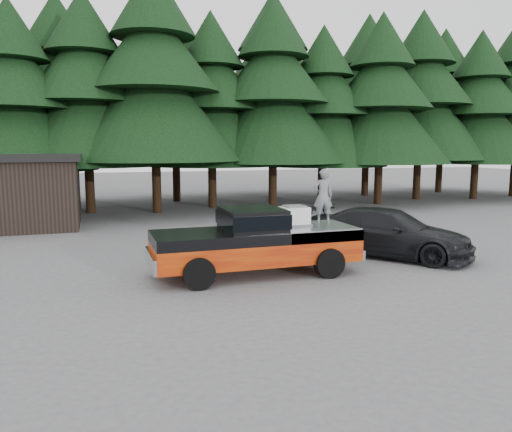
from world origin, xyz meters
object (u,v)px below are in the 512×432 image
object	(u,v)px
pickup_truck	(255,252)
man_on_bed	(323,196)
air_compressor	(294,217)
parked_car	(388,232)

from	to	relation	value
pickup_truck	man_on_bed	bearing A→B (deg)	8.59
air_compressor	man_on_bed	world-z (taller)	man_on_bed
pickup_truck	air_compressor	distance (m)	1.59
man_on_bed	parked_car	world-z (taller)	man_on_bed
pickup_truck	air_compressor	world-z (taller)	air_compressor
air_compressor	parked_car	world-z (taller)	air_compressor
parked_car	man_on_bed	bearing A→B (deg)	154.07
air_compressor	pickup_truck	bearing A→B (deg)	-172.43
man_on_bed	parked_car	xyz separation A→B (m)	(2.73, 0.62, -1.36)
air_compressor	parked_car	size ratio (longest dim) A/B	0.14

